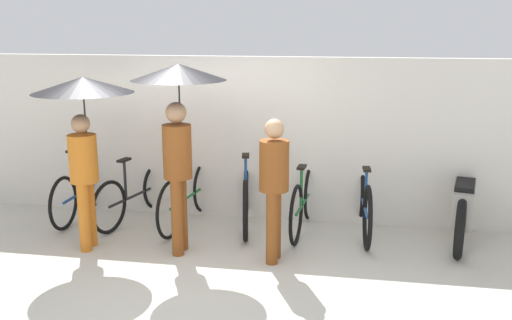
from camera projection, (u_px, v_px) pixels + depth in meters
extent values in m
plane|color=beige|center=(184.00, 272.00, 6.00)|extent=(30.00, 30.00, 0.00)
cube|color=silver|center=(223.00, 138.00, 7.56)|extent=(12.91, 0.12, 2.15)
torus|color=black|center=(98.00, 182.00, 8.12)|extent=(0.05, 0.69, 0.69)
torus|color=black|center=(63.00, 203.00, 7.18)|extent=(0.05, 0.69, 0.69)
cylinder|color=#19478C|center=(82.00, 192.00, 7.65)|extent=(0.04, 0.99, 0.04)
cylinder|color=#19478C|center=(74.00, 174.00, 7.41)|extent=(0.04, 0.04, 0.60)
cube|color=black|center=(72.00, 151.00, 7.34)|extent=(0.09, 0.20, 0.03)
cylinder|color=#19478C|center=(97.00, 160.00, 8.05)|extent=(0.04, 0.04, 0.65)
cylinder|color=#19478C|center=(95.00, 137.00, 7.97)|extent=(0.44, 0.03, 0.03)
torus|color=black|center=(157.00, 185.00, 8.01)|extent=(0.21, 0.67, 0.67)
torus|color=black|center=(109.00, 207.00, 7.05)|extent=(0.21, 0.67, 0.67)
cylinder|color=black|center=(135.00, 195.00, 7.53)|extent=(0.29, 1.05, 0.04)
cylinder|color=black|center=(125.00, 180.00, 7.30)|extent=(0.04, 0.04, 0.51)
cube|color=black|center=(124.00, 160.00, 7.24)|extent=(0.14, 0.22, 0.03)
cylinder|color=black|center=(156.00, 160.00, 7.92)|extent=(0.04, 0.04, 0.73)
cylinder|color=black|center=(155.00, 134.00, 7.84)|extent=(0.43, 0.13, 0.03)
torus|color=black|center=(204.00, 186.00, 7.87)|extent=(0.14, 0.73, 0.73)
torus|color=black|center=(170.00, 209.00, 6.88)|extent=(0.14, 0.73, 0.73)
cylinder|color=#19662D|center=(189.00, 197.00, 7.38)|extent=(0.18, 1.06, 0.04)
cylinder|color=#19662D|center=(182.00, 181.00, 7.14)|extent=(0.04, 0.04, 0.52)
cube|color=black|center=(181.00, 160.00, 7.08)|extent=(0.12, 0.21, 0.03)
cylinder|color=#19662D|center=(204.00, 164.00, 7.80)|extent=(0.04, 0.04, 0.63)
cylinder|color=#19662D|center=(203.00, 141.00, 7.72)|extent=(0.44, 0.09, 0.03)
torus|color=black|center=(246.00, 186.00, 7.83)|extent=(0.19, 0.75, 0.75)
torus|color=black|center=(246.00, 210.00, 6.81)|extent=(0.19, 0.75, 0.75)
cylinder|color=#19478C|center=(246.00, 197.00, 7.32)|extent=(0.22, 1.03, 0.04)
cylinder|color=#19478C|center=(246.00, 179.00, 7.08)|extent=(0.04, 0.04, 0.58)
cube|color=black|center=(246.00, 156.00, 7.00)|extent=(0.12, 0.21, 0.03)
cylinder|color=#19478C|center=(246.00, 163.00, 7.75)|extent=(0.04, 0.04, 0.64)
cylinder|color=#19478C|center=(246.00, 140.00, 7.68)|extent=(0.44, 0.11, 0.03)
torus|color=black|center=(310.00, 192.00, 7.59)|extent=(0.10, 0.73, 0.73)
torus|color=black|center=(296.00, 215.00, 6.69)|extent=(0.10, 0.73, 0.73)
cylinder|color=#19662D|center=(303.00, 203.00, 7.14)|extent=(0.12, 0.96, 0.04)
cylinder|color=#19662D|center=(301.00, 188.00, 6.92)|extent=(0.04, 0.04, 0.49)
cube|color=black|center=(302.00, 167.00, 6.86)|extent=(0.11, 0.21, 0.03)
cylinder|color=#19662D|center=(310.00, 166.00, 7.50)|extent=(0.04, 0.04, 0.72)
cylinder|color=#19662D|center=(311.00, 139.00, 7.42)|extent=(0.44, 0.07, 0.03)
torus|color=black|center=(361.00, 191.00, 7.59)|extent=(0.10, 0.76, 0.76)
torus|color=black|center=(367.00, 218.00, 6.55)|extent=(0.10, 0.76, 0.76)
cylinder|color=#19478C|center=(364.00, 203.00, 7.07)|extent=(0.11, 1.08, 0.04)
cylinder|color=#19478C|center=(366.00, 189.00, 6.83)|extent=(0.04, 0.04, 0.47)
cube|color=black|center=(367.00, 169.00, 6.77)|extent=(0.10, 0.21, 0.03)
cylinder|color=#19478C|center=(362.00, 165.00, 7.51)|extent=(0.04, 0.04, 0.70)
cylinder|color=#19478C|center=(363.00, 139.00, 7.43)|extent=(0.44, 0.06, 0.03)
cylinder|color=#C66B1E|center=(84.00, 218.00, 6.48)|extent=(0.13, 0.13, 0.80)
cylinder|color=#C66B1E|center=(90.00, 213.00, 6.65)|extent=(0.13, 0.13, 0.80)
cylinder|color=#C66B1E|center=(83.00, 158.00, 6.41)|extent=(0.32, 0.32, 0.54)
sphere|color=tan|center=(81.00, 124.00, 6.32)|extent=(0.21, 0.21, 0.21)
cylinder|color=#332D28|center=(85.00, 123.00, 6.46)|extent=(0.02, 0.02, 0.69)
cone|color=black|center=(83.00, 85.00, 6.35)|extent=(1.14, 1.14, 0.18)
cylinder|color=brown|center=(177.00, 218.00, 6.35)|extent=(0.13, 0.13, 0.88)
cylinder|color=brown|center=(182.00, 213.00, 6.53)|extent=(0.13, 0.13, 0.88)
cylinder|color=brown|center=(177.00, 152.00, 6.27)|extent=(0.32, 0.32, 0.60)
sphere|color=tan|center=(176.00, 113.00, 6.17)|extent=(0.23, 0.23, 0.23)
cylinder|color=#332D28|center=(180.00, 114.00, 6.31)|extent=(0.02, 0.02, 0.74)
cone|color=black|center=(178.00, 72.00, 6.20)|extent=(1.05, 1.05, 0.18)
cylinder|color=brown|center=(272.00, 229.00, 6.13)|extent=(0.13, 0.13, 0.81)
cylinder|color=brown|center=(275.00, 223.00, 6.30)|extent=(0.13, 0.13, 0.81)
cylinder|color=brown|center=(274.00, 166.00, 6.06)|extent=(0.32, 0.32, 0.55)
sphere|color=tan|center=(274.00, 129.00, 5.96)|extent=(0.21, 0.21, 0.21)
torus|color=black|center=(465.00, 196.00, 7.51)|extent=(0.24, 0.69, 0.68)
torus|color=black|center=(460.00, 229.00, 6.29)|extent=(0.24, 0.69, 0.68)
cube|color=#ADA89E|center=(463.00, 205.00, 6.88)|extent=(0.39, 0.78, 0.44)
cube|color=black|center=(465.00, 185.00, 6.82)|extent=(0.32, 0.56, 0.06)
cylinder|color=#B2B2B7|center=(469.00, 155.00, 7.38)|extent=(0.57, 0.15, 0.03)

